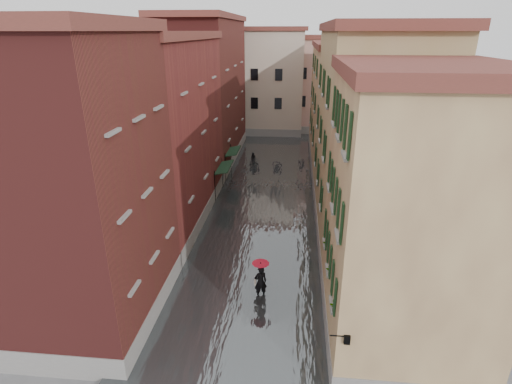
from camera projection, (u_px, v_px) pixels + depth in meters
The scene contains 16 objects.
ground at pixel (246, 297), 21.02m from camera, with size 120.00×120.00×0.00m, color #525255.
floodwater at pixel (265, 199), 32.97m from camera, with size 10.00×60.00×0.20m, color #44484B.
building_left_near at pixel (79, 192), 17.38m from camera, with size 6.00×8.00×13.00m, color maroon.
building_left_mid at pixel (161, 136), 27.62m from camera, with size 6.00×14.00×12.50m, color maroon.
building_left_far at pixel (206, 93), 41.17m from camera, with size 6.00×16.00×14.00m, color maroon.
building_right_near at pixel (407, 221), 16.37m from camera, with size 6.00×8.00×11.50m, color #8C6848.
building_right_mid at pixel (367, 137), 26.24m from camera, with size 6.00×14.00×13.00m, color tan.
building_right_far at pixel (343, 108), 40.35m from camera, with size 6.00×16.00×11.50m, color #8C6848.
building_end_cream at pixel (258, 83), 53.90m from camera, with size 12.00×9.00×13.00m, color #C4B49B.
building_end_pink at pixel (324, 85), 55.10m from camera, with size 10.00×9.00×12.00m, color tan.
awning_near at pixel (224, 168), 32.99m from camera, with size 1.09×3.41×2.80m.
awning_far at pixel (233, 152), 37.38m from camera, with size 1.09×3.21×2.80m.
wall_lantern at pixel (346, 339), 13.96m from camera, with size 0.71×0.22×0.35m.
window_planters at pixel (333, 266), 17.36m from camera, with size 0.59×5.66×0.84m.
pedestrian_main at pixel (261, 277), 20.54m from camera, with size 0.91×0.91×2.06m.
pedestrian_far at pixel (253, 159), 41.11m from camera, with size 0.69×0.54×1.41m, color black.
Camera 1 is at (2.28, -17.27, 13.01)m, focal length 28.00 mm.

